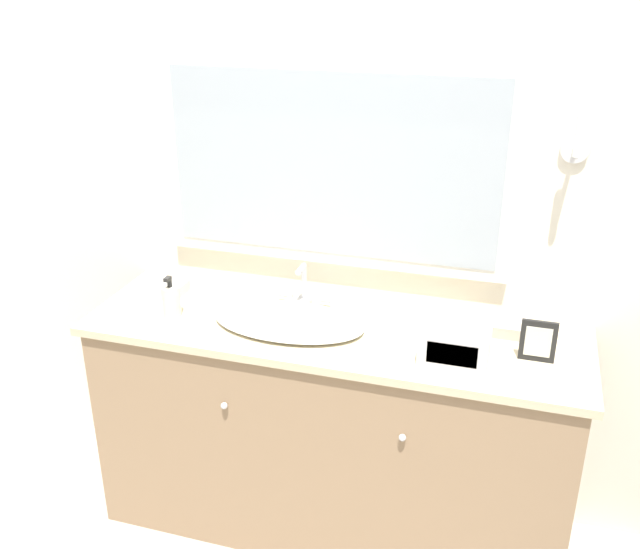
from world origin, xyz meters
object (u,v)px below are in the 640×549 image
at_px(appliance_box, 455,344).
at_px(picture_frame, 538,341).
at_px(soap_bottle, 171,300).
at_px(sink_basin, 289,320).

xyz_separation_m(appliance_box, picture_frame, (0.26, 0.06, 0.02)).
bearing_deg(picture_frame, soap_bottle, -177.91).
relative_size(sink_basin, soap_bottle, 3.51).
bearing_deg(sink_basin, soap_bottle, -173.19).
bearing_deg(picture_frame, appliance_box, -165.99).
distance_m(sink_basin, soap_bottle, 0.44).
height_order(sink_basin, appliance_box, sink_basin).
relative_size(appliance_box, picture_frame, 1.55).
xyz_separation_m(sink_basin, soap_bottle, (-0.44, -0.05, 0.04)).
bearing_deg(appliance_box, sink_basin, 173.33).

